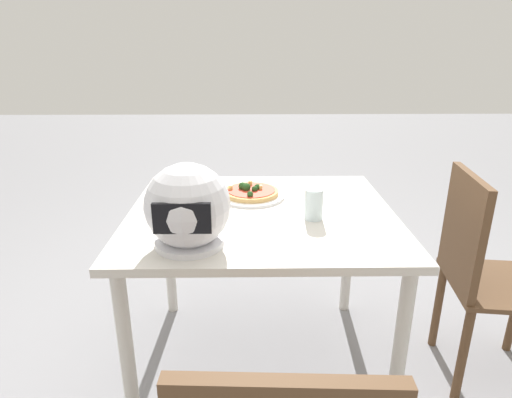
{
  "coord_description": "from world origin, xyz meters",
  "views": [
    {
      "loc": [
        0.05,
        1.61,
        1.37
      ],
      "look_at": [
        0.02,
        -0.08,
        0.75
      ],
      "focal_mm": 30.56,
      "sensor_mm": 36.0,
      "label": 1
    }
  ],
  "objects": [
    {
      "name": "ground_plane",
      "position": [
        0.0,
        0.0,
        0.0
      ],
      "size": [
        14.0,
        14.0,
        0.0
      ],
      "primitive_type": "plane",
      "color": "gray"
    },
    {
      "name": "chair_side",
      "position": [
        -0.89,
        0.08,
        0.51
      ],
      "size": [
        0.45,
        0.45,
        0.9
      ],
      "color": "brown",
      "rests_on": "ground"
    },
    {
      "name": "pizza_plate",
      "position": [
        0.04,
        -0.17,
        0.74
      ],
      "size": [
        0.29,
        0.29,
        0.01
      ],
      "primitive_type": "cylinder",
      "color": "white",
      "rests_on": "dining_table"
    },
    {
      "name": "drinking_glass",
      "position": [
        -0.2,
        0.08,
        0.79
      ],
      "size": [
        0.07,
        0.07,
        0.12
      ],
      "primitive_type": "cylinder",
      "color": "silver",
      "rests_on": "dining_table"
    },
    {
      "name": "pizza",
      "position": [
        0.04,
        -0.17,
        0.76
      ],
      "size": [
        0.24,
        0.24,
        0.05
      ],
      "color": "tan",
      "rests_on": "pizza_plate"
    },
    {
      "name": "dining_table",
      "position": [
        0.0,
        0.0,
        0.65
      ],
      "size": [
        1.05,
        0.93,
        0.73
      ],
      "color": "beige",
      "rests_on": "ground"
    },
    {
      "name": "motorcycle_helmet",
      "position": [
        0.25,
        0.3,
        0.87
      ],
      "size": [
        0.28,
        0.28,
        0.28
      ],
      "color": "silver",
      "rests_on": "dining_table"
    }
  ]
}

